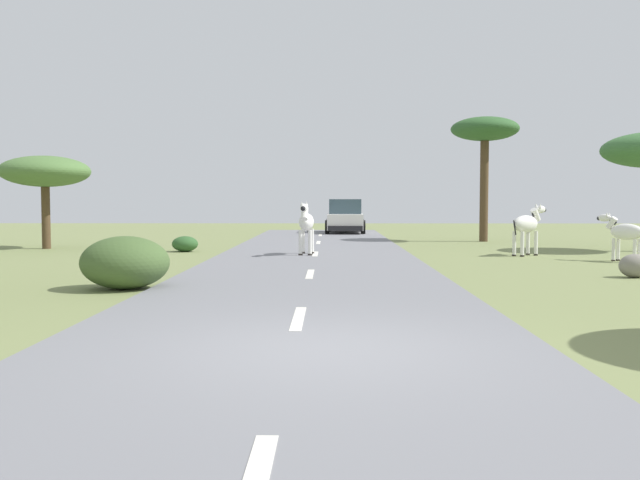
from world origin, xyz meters
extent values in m
plane|color=olive|center=(0.00, 0.00, 0.00)|extent=(90.00, 90.00, 0.00)
cube|color=slate|center=(-0.41, 0.00, 0.03)|extent=(6.00, 64.00, 0.05)
cube|color=silver|center=(-0.41, 2.00, 0.05)|extent=(0.16, 2.00, 0.01)
cube|color=silver|center=(-0.41, 8.00, 0.05)|extent=(0.16, 2.00, 0.01)
cube|color=silver|center=(-0.41, 14.00, 0.05)|extent=(0.16, 2.00, 0.01)
cube|color=silver|center=(-0.41, 20.00, 0.05)|extent=(0.16, 2.00, 0.01)
cube|color=silver|center=(-0.41, 26.00, 0.05)|extent=(0.16, 2.00, 0.01)
ellipsoid|color=silver|center=(-0.69, 13.84, 1.06)|extent=(0.53, 1.17, 0.54)
cylinder|color=silver|center=(-0.85, 13.47, 0.44)|extent=(0.12, 0.12, 0.78)
cylinder|color=#28231E|center=(-0.85, 13.47, 0.08)|extent=(0.14, 0.14, 0.05)
cylinder|color=silver|center=(-0.56, 13.45, 0.44)|extent=(0.12, 0.12, 0.78)
cylinder|color=#28231E|center=(-0.56, 13.45, 0.08)|extent=(0.14, 0.14, 0.05)
cylinder|color=silver|center=(-0.81, 14.22, 0.44)|extent=(0.12, 0.12, 0.78)
cylinder|color=#28231E|center=(-0.81, 14.22, 0.08)|extent=(0.14, 0.14, 0.05)
cylinder|color=silver|center=(-0.52, 14.20, 0.44)|extent=(0.12, 0.12, 0.78)
cylinder|color=#28231E|center=(-0.52, 14.20, 0.08)|extent=(0.14, 0.14, 0.05)
cylinder|color=silver|center=(-0.72, 13.29, 1.34)|extent=(0.23, 0.42, 0.46)
cube|color=black|center=(-0.72, 13.29, 1.43)|extent=(0.07, 0.38, 0.32)
ellipsoid|color=silver|center=(-0.74, 13.02, 1.51)|extent=(0.24, 0.51, 0.25)
ellipsoid|color=black|center=(-0.75, 12.82, 1.49)|extent=(0.16, 0.18, 0.15)
cone|color=silver|center=(-0.80, 13.15, 1.63)|extent=(0.10, 0.10, 0.15)
cone|color=silver|center=(-0.66, 13.14, 1.63)|extent=(0.10, 0.10, 0.15)
cylinder|color=black|center=(-0.65, 14.41, 0.95)|extent=(0.05, 0.16, 0.46)
ellipsoid|color=silver|center=(6.13, 14.00, 1.00)|extent=(1.15, 1.08, 0.53)
cylinder|color=silver|center=(6.50, 14.13, 0.39)|extent=(0.16, 0.16, 0.77)
cylinder|color=#28231E|center=(6.50, 14.13, 0.03)|extent=(0.18, 0.18, 0.05)
cylinder|color=silver|center=(6.32, 14.35, 0.39)|extent=(0.16, 0.16, 0.77)
cylinder|color=#28231E|center=(6.32, 14.35, 0.03)|extent=(0.18, 0.18, 0.05)
cylinder|color=silver|center=(5.94, 13.65, 0.39)|extent=(0.16, 0.16, 0.77)
cylinder|color=#28231E|center=(5.94, 13.65, 0.03)|extent=(0.18, 0.18, 0.05)
cylinder|color=silver|center=(5.76, 13.87, 0.39)|extent=(0.16, 0.16, 0.77)
cylinder|color=#28231E|center=(5.76, 13.87, 0.03)|extent=(0.18, 0.18, 0.05)
cylinder|color=silver|center=(6.54, 14.35, 1.27)|extent=(0.44, 0.42, 0.45)
cube|color=black|center=(6.54, 14.35, 1.36)|extent=(0.31, 0.28, 0.31)
ellipsoid|color=silver|center=(6.74, 14.53, 1.44)|extent=(0.51, 0.48, 0.25)
ellipsoid|color=black|center=(6.89, 14.66, 1.42)|extent=(0.22, 0.22, 0.15)
cone|color=silver|center=(6.69, 14.39, 1.56)|extent=(0.13, 0.13, 0.14)
cone|color=silver|center=(6.60, 14.50, 1.56)|extent=(0.13, 0.13, 0.14)
cylinder|color=black|center=(5.70, 13.63, 0.89)|extent=(0.15, 0.14, 0.46)
ellipsoid|color=silver|center=(8.38, 11.89, 0.85)|extent=(0.89, 1.00, 0.45)
cylinder|color=silver|center=(8.29, 12.22, 0.33)|extent=(0.13, 0.13, 0.65)
cylinder|color=#28231E|center=(8.29, 12.22, 0.02)|extent=(0.15, 0.15, 0.04)
cylinder|color=silver|center=(8.09, 12.07, 0.33)|extent=(0.13, 0.13, 0.65)
cylinder|color=#28231E|center=(8.09, 12.07, 0.02)|extent=(0.15, 0.15, 0.04)
cylinder|color=silver|center=(8.67, 11.72, 0.33)|extent=(0.13, 0.13, 0.65)
cylinder|color=#28231E|center=(8.67, 11.72, 0.02)|extent=(0.15, 0.15, 0.04)
cylinder|color=silver|center=(8.47, 11.57, 0.33)|extent=(0.13, 0.13, 0.65)
cylinder|color=#28231E|center=(8.47, 11.57, 0.02)|extent=(0.15, 0.15, 0.04)
cylinder|color=silver|center=(8.10, 12.26, 1.08)|extent=(0.35, 0.38, 0.39)
cube|color=black|center=(8.10, 12.26, 1.16)|extent=(0.22, 0.27, 0.27)
ellipsoid|color=silver|center=(7.97, 12.44, 1.22)|extent=(0.39, 0.44, 0.21)
ellipsoid|color=black|center=(7.86, 12.57, 1.21)|extent=(0.19, 0.19, 0.13)
cone|color=silver|center=(8.08, 12.39, 1.33)|extent=(0.11, 0.11, 0.12)
cone|color=silver|center=(7.98, 12.32, 1.33)|extent=(0.11, 0.11, 0.12)
cube|color=white|center=(0.85, 28.72, 0.63)|extent=(1.89, 4.24, 0.80)
cube|color=#334751|center=(0.85, 28.92, 1.41)|extent=(1.68, 2.23, 0.76)
cube|color=black|center=(0.81, 26.56, 0.36)|extent=(1.71, 0.19, 0.24)
cylinder|color=black|center=(-0.08, 27.39, 0.39)|extent=(0.23, 0.68, 0.68)
cylinder|color=black|center=(1.72, 27.36, 0.39)|extent=(0.23, 0.68, 0.68)
cylinder|color=black|center=(-0.02, 30.09, 0.39)|extent=(0.23, 0.68, 0.68)
cylinder|color=black|center=(1.78, 30.05, 0.39)|extent=(0.23, 0.68, 0.68)
cylinder|color=#4C3823|center=(6.52, 21.69, 2.11)|extent=(0.35, 0.35, 4.22)
ellipsoid|color=#2D5628|center=(6.52, 21.69, 4.71)|extent=(2.82, 2.82, 0.99)
cylinder|color=#4C3823|center=(-10.09, 17.01, 1.10)|extent=(0.30, 0.30, 2.21)
ellipsoid|color=#4C7038|center=(-10.09, 17.01, 2.76)|extent=(3.15, 3.15, 1.10)
ellipsoid|color=#425B2D|center=(-3.95, 5.66, 0.52)|extent=(1.72, 1.55, 1.03)
ellipsoid|color=#2D5628|center=(-4.84, 15.62, 0.26)|extent=(0.87, 0.79, 0.52)
ellipsoid|color=#A89E8C|center=(-6.71, 16.82, 0.20)|extent=(0.63, 0.47, 0.39)
ellipsoid|color=gray|center=(6.86, 7.82, 0.27)|extent=(0.70, 0.53, 0.53)
camera|label=1|loc=(0.03, -7.90, 1.73)|focal=39.44mm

